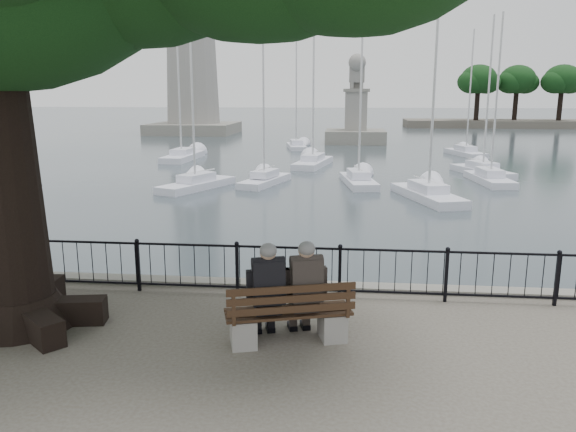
# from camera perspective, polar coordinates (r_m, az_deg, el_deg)

# --- Properties ---
(harbor) EXTENTS (260.00, 260.00, 1.20)m
(harbor) POSITION_cam_1_polar(r_m,az_deg,el_deg) (11.73, 0.25, -9.55)
(harbor) COLOR slate
(harbor) RESTS_ON ground
(railing) EXTENTS (22.06, 0.06, 1.00)m
(railing) POSITION_cam_1_polar(r_m,az_deg,el_deg) (10.90, 0.00, -5.36)
(railing) COLOR black
(railing) RESTS_ON ground
(bench) EXTENTS (2.08, 1.13, 1.05)m
(bench) POSITION_cam_1_polar(r_m,az_deg,el_deg) (8.97, 0.10, -10.63)
(bench) COLOR gray
(bench) RESTS_ON ground
(person_left) EXTENTS (0.63, 0.90, 1.67)m
(person_left) POSITION_cam_1_polar(r_m,az_deg,el_deg) (8.88, -2.15, -8.12)
(person_left) COLOR black
(person_left) RESTS_ON ground
(person_right) EXTENTS (0.63, 0.90, 1.67)m
(person_right) POSITION_cam_1_polar(r_m,az_deg,el_deg) (8.98, 1.65, -7.88)
(person_right) COLOR black
(person_right) RESTS_ON ground
(lighthouse) EXTENTS (10.28, 10.28, 31.37)m
(lighthouse) POSITION_cam_1_polar(r_m,az_deg,el_deg) (72.87, -9.87, 18.71)
(lighthouse) COLOR slate
(lighthouse) RESTS_ON ground
(lion_monument) EXTENTS (5.98, 5.98, 8.82)m
(lion_monument) POSITION_cam_1_polar(r_m,az_deg,el_deg) (57.83, 6.88, 9.56)
(lion_monument) COLOR slate
(lion_monument) RESTS_ON ground
(sailboat_a) EXTENTS (3.34, 5.19, 8.94)m
(sailboat_a) POSITION_cam_1_polar(r_m,az_deg,el_deg) (29.85, -9.26, 3.29)
(sailboat_a) COLOR white
(sailboat_a) RESTS_ON ground
(sailboat_b) EXTENTS (2.50, 4.84, 10.80)m
(sailboat_b) POSITION_cam_1_polar(r_m,az_deg,el_deg) (30.94, -2.36, 3.86)
(sailboat_b) COLOR white
(sailboat_b) RESTS_ON ground
(sailboat_c) EXTENTS (3.08, 5.67, 11.46)m
(sailboat_c) POSITION_cam_1_polar(r_m,az_deg,el_deg) (27.18, 14.00, 2.32)
(sailboat_c) COLOR white
(sailboat_c) RESTS_ON ground
(sailboat_d) EXTENTS (3.10, 5.40, 9.55)m
(sailboat_d) POSITION_cam_1_polar(r_m,az_deg,el_deg) (36.63, 19.08, 4.44)
(sailboat_d) COLOR white
(sailboat_d) RESTS_ON ground
(sailboat_e) EXTENTS (1.92, 6.17, 14.89)m
(sailboat_e) POSITION_cam_1_polar(r_m,az_deg,el_deg) (43.37, -10.64, 6.17)
(sailboat_e) COLOR white
(sailboat_e) RESTS_ON ground
(sailboat_f) EXTENTS (2.62, 5.99, 12.25)m
(sailboat_f) POSITION_cam_1_polar(r_m,az_deg,el_deg) (38.89, 2.56, 5.60)
(sailboat_f) COLOR white
(sailboat_f) RESTS_ON ground
(sailboat_g) EXTENTS (2.69, 5.34, 9.95)m
(sailboat_g) POSITION_cam_1_polar(r_m,az_deg,el_deg) (47.76, 17.56, 6.23)
(sailboat_g) COLOR white
(sailboat_g) RESTS_ON ground
(sailboat_h) EXTENTS (2.30, 5.17, 12.52)m
(sailboat_h) POSITION_cam_1_polar(r_m,az_deg,el_deg) (51.47, 0.85, 7.28)
(sailboat_h) COLOR white
(sailboat_h) RESTS_ON ground
(sailboat_i) EXTENTS (2.14, 5.15, 9.87)m
(sailboat_i) POSITION_cam_1_polar(r_m,az_deg,el_deg) (31.02, 7.17, 3.74)
(sailboat_i) COLOR white
(sailboat_i) RESTS_ON ground
(sailboat_j) EXTENTS (1.87, 5.14, 9.26)m
(sailboat_j) POSITION_cam_1_polar(r_m,az_deg,el_deg) (33.39, 19.77, 3.69)
(sailboat_j) COLOR white
(sailboat_j) RESTS_ON ground
(far_shore) EXTENTS (30.00, 8.60, 9.18)m
(far_shore) POSITION_cam_1_polar(r_m,az_deg,el_deg) (90.66, 21.94, 10.86)
(far_shore) COLOR #50493D
(far_shore) RESTS_ON ground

